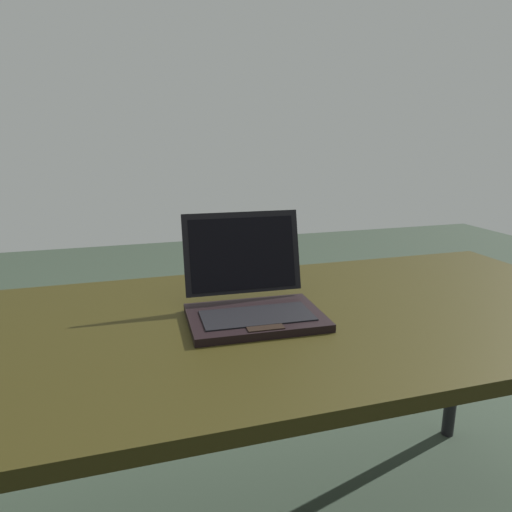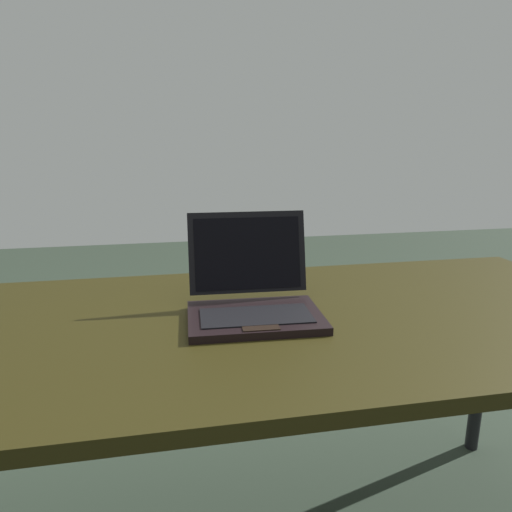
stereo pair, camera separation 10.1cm
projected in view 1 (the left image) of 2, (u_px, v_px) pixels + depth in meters
name	position (u px, v px, depth m)	size (l,w,h in m)	color
desk	(270.00, 339.00, 1.08)	(1.77, 0.78, 0.71)	black
laptop_front	(251.00, 297.00, 1.06)	(0.30, 0.27, 0.22)	black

